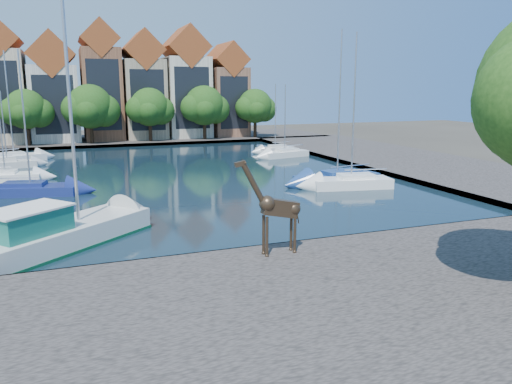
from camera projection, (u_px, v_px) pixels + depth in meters
ground at (273, 253)px, 24.68m from camera, size 160.00×160.00×0.00m
water_basin at (175, 175)px, 46.65m from camera, size 38.00×50.00×0.08m
near_quay at (346, 304)px, 18.22m from camera, size 50.00×14.00×0.50m
far_quay at (132, 140)px, 75.91m from camera, size 60.00×16.00×0.50m
right_quay at (398, 159)px, 55.24m from camera, size 14.00×52.00×0.50m
townhouse_west_mid at (3, 86)px, 68.40m from camera, size 5.94×9.18×16.79m
townhouse_west_inner at (54, 92)px, 70.82m from camera, size 6.43×9.18×15.15m
townhouse_center at (101, 85)px, 72.86m from camera, size 5.44×9.18×16.93m
townhouse_east_inner at (143, 89)px, 75.06m from camera, size 5.94×9.18×15.79m
townhouse_east_mid at (185, 87)px, 77.22m from camera, size 6.43×9.18×16.65m
townhouse_east_end at (226, 93)px, 79.67m from camera, size 5.44×9.18×14.43m
far_tree_west at (27, 111)px, 65.08m from camera, size 6.76×5.20×7.36m
far_tree_mid_west at (91, 108)px, 67.80m from camera, size 7.80×6.00×8.00m
far_tree_mid_east at (150, 108)px, 70.59m from camera, size 7.02×5.40×7.52m
far_tree_east at (205, 107)px, 73.34m from camera, size 7.54×5.80×7.84m
far_tree_far_east at (256, 107)px, 76.13m from camera, size 6.76×5.20×7.36m
giraffe_statue at (276, 208)px, 22.58m from camera, size 3.10×0.57×4.44m
motorsailer at (55, 231)px, 24.82m from camera, size 9.58×8.73×12.15m
sailboat_left_b at (31, 188)px, 37.60m from camera, size 7.07×3.85×10.65m
sailboat_left_c at (5, 175)px, 43.14m from camera, size 6.09×2.86×8.45m
sailboat_left_d at (7, 163)px, 50.17m from camera, size 5.59×2.56×7.63m
sailboat_left_e at (14, 156)px, 54.13m from camera, size 6.61×4.54×11.74m
sailboat_right_a at (351, 180)px, 40.09m from camera, size 6.68×3.37×12.08m
sailboat_right_b at (337, 176)px, 42.15m from camera, size 7.57×3.47×12.53m
sailboat_right_c at (285, 153)px, 58.05m from camera, size 6.01×3.23×8.31m
sailboat_right_d at (275, 148)px, 62.14m from camera, size 4.96×2.40×8.39m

